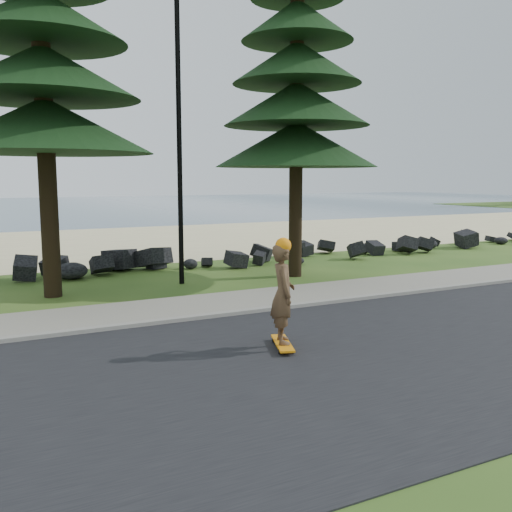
# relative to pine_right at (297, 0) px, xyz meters

# --- Properties ---
(ground) EXTENTS (160.00, 160.00, 0.00)m
(ground) POSITION_rel_pine_right_xyz_m (-3.50, -2.80, -8.02)
(ground) COLOR #274716
(ground) RESTS_ON ground
(road) EXTENTS (160.00, 7.00, 0.02)m
(road) POSITION_rel_pine_right_xyz_m (-3.50, -7.30, -8.01)
(road) COLOR black
(road) RESTS_ON ground
(kerb) EXTENTS (160.00, 0.20, 0.10)m
(kerb) POSITION_rel_pine_right_xyz_m (-3.50, -3.70, -7.97)
(kerb) COLOR gray
(kerb) RESTS_ON ground
(sidewalk) EXTENTS (160.00, 2.00, 0.08)m
(sidewalk) POSITION_rel_pine_right_xyz_m (-3.50, -2.60, -7.98)
(sidewalk) COLOR gray
(sidewalk) RESTS_ON ground
(beach_sand) EXTENTS (160.00, 15.00, 0.01)m
(beach_sand) POSITION_rel_pine_right_xyz_m (-3.50, 11.70, -8.02)
(beach_sand) COLOR #C6B784
(beach_sand) RESTS_ON ground
(ocean) EXTENTS (160.00, 58.00, 0.01)m
(ocean) POSITION_rel_pine_right_xyz_m (-3.50, 48.20, -8.02)
(ocean) COLOR #334F62
(ocean) RESTS_ON ground
(seawall_boulders) EXTENTS (60.00, 2.40, 1.10)m
(seawall_boulders) POSITION_rel_pine_right_xyz_m (-3.50, 2.80, -8.02)
(seawall_boulders) COLOR black
(seawall_boulders) RESTS_ON ground
(pine_right) EXTENTS (4.80, 4.80, 12.72)m
(pine_right) POSITION_rel_pine_right_xyz_m (0.00, 0.00, 0.00)
(pine_right) COLOR black
(pine_right) RESTS_ON ground
(lamp_post) EXTENTS (0.25, 0.14, 8.14)m
(lamp_post) POSITION_rel_pine_right_xyz_m (-3.50, 0.40, -3.89)
(lamp_post) COLOR black
(lamp_post) RESTS_ON ground
(skateboarder) EXTENTS (0.61, 1.07, 1.94)m
(skateboarder) POSITION_rel_pine_right_xyz_m (-4.04, -6.31, -7.04)
(skateboarder) COLOR orange
(skateboarder) RESTS_ON ground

